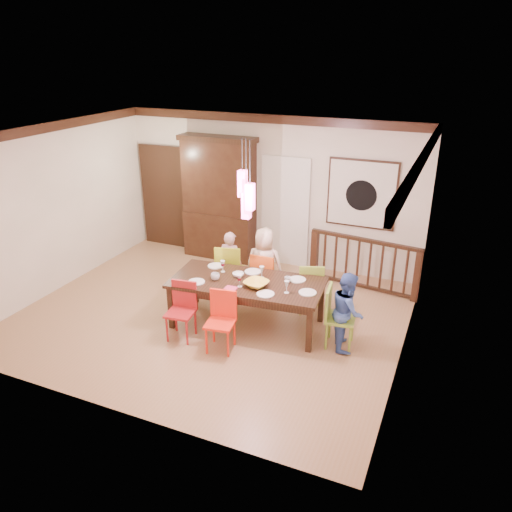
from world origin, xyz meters
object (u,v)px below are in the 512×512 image
at_px(chair_end_right, 341,314).
at_px(china_hutch, 219,199).
at_px(chair_far_left, 230,266).
at_px(balustrade, 364,263).
at_px(dining_table, 247,286).
at_px(person_far_mid, 264,265).
at_px(person_far_left, 230,263).
at_px(person_end_right, 347,311).

xyz_separation_m(chair_end_right, china_hutch, (-3.13, 2.34, 0.72)).
relative_size(chair_far_left, balustrade, 0.47).
relative_size(dining_table, china_hutch, 0.97).
bearing_deg(china_hutch, person_far_mid, -42.76).
relative_size(person_far_left, person_end_right, 1.00).
bearing_deg(person_far_left, chair_far_left, 104.39).
bearing_deg(person_end_right, chair_end_right, 78.80).
xyz_separation_m(china_hutch, person_far_left, (0.95, -1.48, -0.66)).
height_order(chair_far_left, chair_end_right, chair_far_left).
distance_m(chair_end_right, china_hutch, 3.97).
height_order(chair_end_right, person_far_mid, person_far_mid).
height_order(chair_end_right, person_end_right, person_end_right).
bearing_deg(chair_far_left, china_hutch, -72.75).
bearing_deg(person_far_mid, chair_far_left, -3.25).
distance_m(balustrade, person_end_right, 1.99).
bearing_deg(person_far_mid, china_hutch, -52.48).
height_order(chair_far_left, china_hutch, china_hutch).
height_order(balustrade, person_far_left, person_far_left).
bearing_deg(chair_far_left, person_far_mid, 171.39).
distance_m(person_far_mid, person_end_right, 1.85).
height_order(chair_end_right, person_far_left, person_far_left).
height_order(chair_far_left, person_end_right, person_end_right).
bearing_deg(china_hutch, balustrade, -6.51).
bearing_deg(chair_end_right, person_end_right, -89.72).
height_order(dining_table, chair_far_left, chair_far_left).
xyz_separation_m(person_far_mid, person_end_right, (1.64, -0.87, -0.07)).
bearing_deg(person_end_right, chair_far_left, 52.10).
relative_size(chair_end_right, balustrade, 0.45).
distance_m(china_hutch, person_far_left, 1.88).
height_order(china_hutch, person_far_mid, china_hutch).
height_order(dining_table, balustrade, balustrade).
relative_size(person_far_mid, person_end_right, 1.12).
bearing_deg(dining_table, person_far_mid, 89.18).
distance_m(china_hutch, person_end_right, 4.02).
relative_size(dining_table, balustrade, 1.19).
bearing_deg(person_far_mid, dining_table, 84.92).
relative_size(chair_far_left, china_hutch, 0.39).
relative_size(chair_end_right, person_far_left, 0.79).
height_order(chair_far_left, person_far_mid, person_far_mid).
bearing_deg(chair_end_right, dining_table, 82.53).
bearing_deg(chair_far_left, chair_end_right, 144.39).
bearing_deg(person_far_mid, person_end_right, 142.38).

